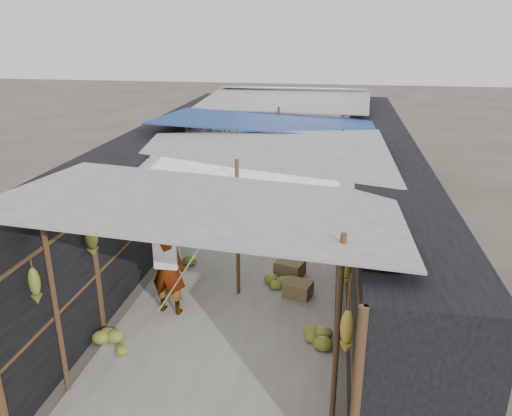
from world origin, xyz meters
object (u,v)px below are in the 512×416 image
Objects in this scene: black_basin at (320,192)px; vendor_elderly at (168,268)px; crate_near at (298,289)px; shopper_blue at (273,156)px; vendor_seated at (333,223)px.

vendor_elderly reaches higher than black_basin.
vendor_elderly is at bearing -141.35° from crate_near.
shopper_blue reaches higher than vendor_elderly.
vendor_seated is (2.75, 3.65, -0.43)m from vendor_elderly.
shopper_blue is (0.79, 7.78, 0.07)m from vendor_elderly.
shopper_blue is at bearing 117.36° from crate_near.
crate_near is at bearing -32.67° from vendor_seated.
shopper_blue is (-1.52, 0.86, 0.82)m from black_basin.
vendor_elderly is (-2.16, -0.90, 0.70)m from crate_near.
crate_near is 6.02m from black_basin.
vendor_elderly is (-2.31, -6.92, 0.75)m from black_basin.
vendor_elderly is 7.82m from shopper_blue.
shopper_blue is at bearing -175.10° from vendor_seated.
crate_near is 0.29× the size of vendor_elderly.
crate_near is 0.74× the size of black_basin.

